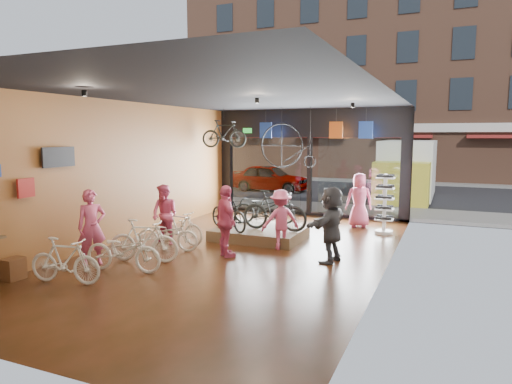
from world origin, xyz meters
The scene contains 35 objects.
ground_plane centered at (0.00, 0.00, -0.02)m, with size 7.00×12.00×0.04m, color black.
ceiling centered at (0.00, 0.00, 3.82)m, with size 7.00×12.00×0.04m, color black.
wall_left centered at (-3.52, 0.00, 1.90)m, with size 0.04×12.00×3.80m, color brown.
wall_right centered at (3.52, 0.00, 1.90)m, with size 0.04×12.00×3.80m, color beige.
wall_back centered at (0.00, -6.02, 1.90)m, with size 7.00×0.04×3.80m, color beige.
storefront centered at (0.00, 6.00, 1.90)m, with size 7.00×0.26×3.80m, color black, non-canonical shape.
exit_sign centered at (-2.40, 5.88, 3.05)m, with size 0.35×0.06×0.18m, color #198C26.
street_road centered at (0.00, 15.00, -0.01)m, with size 30.00×18.00×0.02m, color black.
sidewalk_near centered at (0.00, 7.20, 0.06)m, with size 30.00×2.40×0.12m, color slate.
sidewalk_far centered at (0.00, 19.00, 0.06)m, with size 30.00×2.00×0.12m, color slate.
opposite_building centered at (0.00, 21.50, 7.00)m, with size 26.00×5.00×14.00m, color brown.
street_car centered at (-3.94, 12.00, 0.69)m, with size 1.63×4.05×1.38m, color gray.
box_truck centered at (2.89, 11.00, 1.31)m, with size 2.22×6.67×2.63m, color silver, non-canonical shape.
floor_bike_1 centered at (-2.14, -3.36, 0.46)m, with size 0.43×1.53×0.92m, color beige.
floor_bike_2 centered at (-1.62, -2.27, 0.45)m, with size 0.60×1.72×0.91m, color beige.
floor_bike_3 centered at (-1.68, -1.50, 0.50)m, with size 0.47×1.65×0.99m, color beige.
floor_bike_4 centered at (-1.77, -0.41, 0.42)m, with size 0.55×1.59×0.84m, color beige.
floor_bike_5 centered at (-1.87, 0.26, 0.46)m, with size 0.43×1.54×0.92m, color beige.
display_platform centered at (-0.15, 1.68, 0.15)m, with size 2.40×1.80×0.30m, color brown.
display_bike_left centered at (-0.86, 1.19, 0.75)m, with size 0.60×1.72×0.90m, color black.
display_bike_mid centered at (0.34, 1.59, 0.85)m, with size 0.52×1.83×1.10m, color black.
display_bike_right centered at (-0.26, 2.31, 0.77)m, with size 0.63×1.80×0.94m, color black.
customer_0 centered at (-2.61, -2.11, 0.85)m, with size 0.62×0.41×1.70m, color #CC4C72.
customer_1 centered at (-2.21, 0.12, 0.80)m, with size 0.78×0.60×1.60m, color #CC4C72.
customer_2 centered at (-0.15, -0.35, 0.86)m, with size 1.01×0.42×1.72m, color #CC4C72.
customer_3 centered at (0.78, 0.85, 0.76)m, with size 0.98×0.56×1.52m, color #CC4C72.
customer_4 centered at (2.09, 4.45, 0.86)m, with size 0.84×0.55×1.71m, color #CC4C72.
customer_5 centered at (2.25, 0.19, 0.87)m, with size 1.62×0.51×1.74m, color #3F3F44.
sunglasses_rack centered at (2.95, 3.78, 0.88)m, with size 0.52×0.43×1.77m, color white, non-canonical shape.
wall_merch centered at (-3.38, -3.50, 1.30)m, with size 0.40×2.40×2.60m, color navy, non-canonical shape.
penny_farthing centered at (-0.15, 4.30, 2.50)m, with size 1.83×0.06×1.46m, color black, non-canonical shape.
hung_bike centered at (-2.53, 4.20, 2.93)m, with size 0.45×1.58×0.95m, color black.
jersey_left centered at (-1.39, 5.20, 3.05)m, with size 0.45×0.03×0.55m, color #1E3F99.
jersey_mid centered at (1.12, 5.20, 3.05)m, with size 0.45×0.03×0.55m, color #CC5919.
jersey_right centered at (2.10, 5.20, 3.05)m, with size 0.45×0.03×0.55m, color #1E3F99.
Camera 1 is at (4.69, -9.83, 2.89)m, focal length 32.00 mm.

